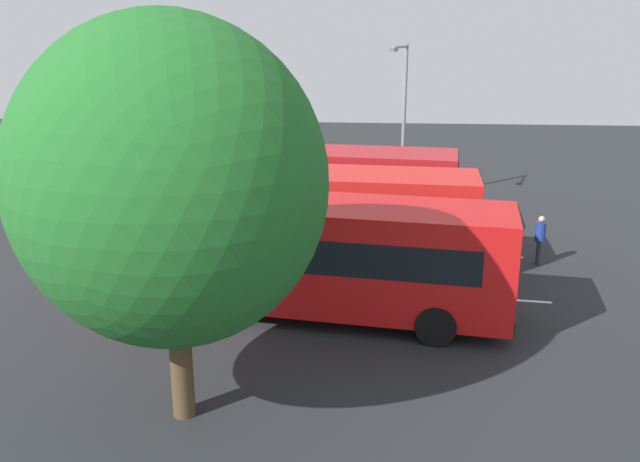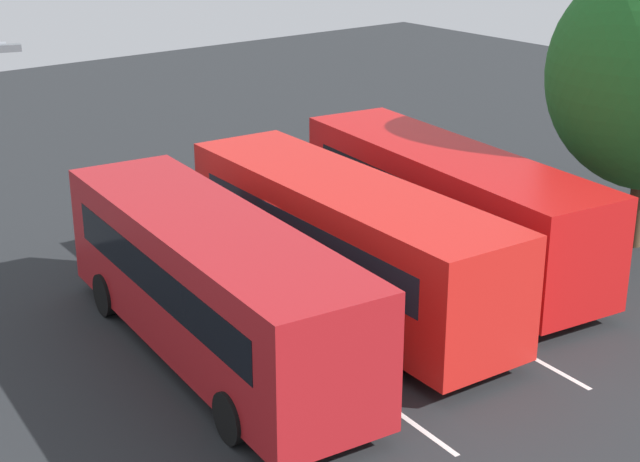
% 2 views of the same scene
% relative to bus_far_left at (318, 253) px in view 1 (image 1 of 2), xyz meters
% --- Properties ---
extents(ground_plane, '(65.72, 65.72, 0.00)m').
position_rel_bus_far_left_xyz_m(ground_plane, '(-0.04, 3.74, -1.70)').
color(ground_plane, '#232628').
extents(bus_far_left, '(10.27, 3.88, 3.06)m').
position_rel_bus_far_left_xyz_m(bus_far_left, '(0.00, 0.00, 0.00)').
color(bus_far_left, red).
rests_on(bus_far_left, ground).
extents(bus_center_left, '(10.18, 3.23, 3.06)m').
position_rel_bus_far_left_xyz_m(bus_center_left, '(-0.34, 3.77, 0.00)').
color(bus_center_left, red).
rests_on(bus_center_left, ground).
extents(bus_center_right, '(10.24, 3.64, 3.06)m').
position_rel_bus_far_left_xyz_m(bus_center_right, '(-0.57, 7.57, 0.00)').
color(bus_center_right, '#AD191E').
rests_on(bus_center_right, ground).
extents(pedestrian, '(0.41, 0.41, 1.61)m').
position_rel_bus_far_left_xyz_m(pedestrian, '(6.77, 4.39, -0.75)').
color(pedestrian, '#232833').
rests_on(pedestrian, ground).
extents(street_lamp, '(0.83, 2.16, 6.68)m').
position_rel_bus_far_left_xyz_m(street_lamp, '(2.59, 11.91, 2.18)').
color(street_lamp, gray).
rests_on(street_lamp, ground).
extents(depot_tree, '(5.73, 5.16, 7.72)m').
position_rel_bus_far_left_xyz_m(depot_tree, '(-2.26, -5.06, 3.01)').
color(depot_tree, '#4C3823').
rests_on(depot_tree, ground).
extents(lane_stripe_outer_left, '(12.99, 1.38, 0.01)m').
position_rel_bus_far_left_xyz_m(lane_stripe_outer_left, '(-0.04, 1.84, -1.69)').
color(lane_stripe_outer_left, silver).
rests_on(lane_stripe_outer_left, ground).
extents(lane_stripe_inner_left, '(12.99, 1.38, 0.01)m').
position_rel_bus_far_left_xyz_m(lane_stripe_inner_left, '(-0.04, 5.63, -1.69)').
color(lane_stripe_inner_left, silver).
rests_on(lane_stripe_inner_left, ground).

